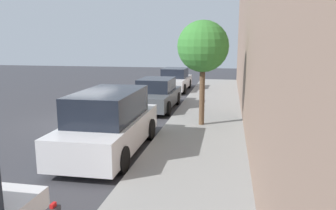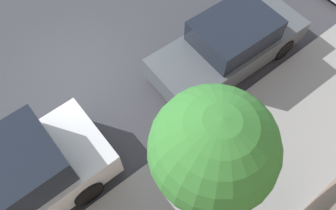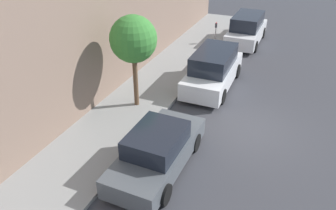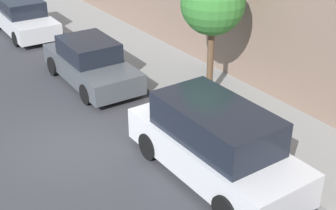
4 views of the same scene
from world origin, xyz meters
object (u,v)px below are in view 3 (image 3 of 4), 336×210
object	(u,v)px
parked_sedan_third	(158,150)
street_tree	(133,40)
parked_minivan_nearest	(247,29)
parked_minivan_second	(213,69)
parking_meter_near	(216,30)

from	to	relation	value
parked_sedan_third	street_tree	xyz separation A→B (m)	(2.57, -3.34, 2.43)
parked_minivan_nearest	parked_minivan_second	size ratio (longest dim) A/B	1.00
parking_meter_near	street_tree	size ratio (longest dim) A/B	0.34
parked_minivan_second	parked_sedan_third	world-z (taller)	parked_minivan_second
parked_minivan_nearest	parked_minivan_second	bearing A→B (deg)	88.20
parking_meter_near	parked_minivan_second	bearing A→B (deg)	104.77
street_tree	parking_meter_near	bearing A→B (deg)	-95.92
parked_sedan_third	street_tree	size ratio (longest dim) A/B	1.13
parked_minivan_nearest	parked_minivan_second	xyz separation A→B (m)	(0.22, 7.13, -0.00)
parked_minivan_second	street_tree	bearing A→B (deg)	52.96
parking_meter_near	street_tree	bearing A→B (deg)	84.08
parked_minivan_nearest	parked_sedan_third	distance (m)	13.82
parked_minivan_second	parking_meter_near	bearing A→B (deg)	-75.23
parked_minivan_second	street_tree	xyz separation A→B (m)	(2.53, 3.35, 2.24)
parked_minivan_second	street_tree	world-z (taller)	street_tree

